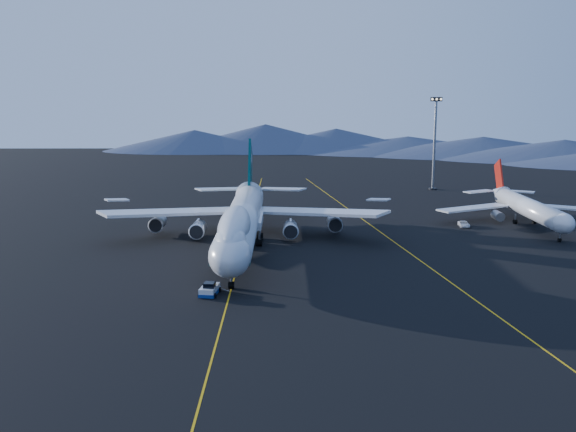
{
  "coord_description": "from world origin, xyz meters",
  "views": [
    {
      "loc": [
        8.17,
        -121.65,
        29.02
      ],
      "look_at": [
        8.93,
        2.45,
        6.0
      ],
      "focal_mm": 40.0,
      "sensor_mm": 36.0,
      "label": 1
    }
  ],
  "objects_px": {
    "pushback_tug": "(210,290)",
    "floodlight_mast": "(435,143)",
    "boeing_747": "(242,219)",
    "second_jet": "(526,207)",
    "service_van": "(464,224)"
  },
  "relations": [
    {
      "from": "boeing_747",
      "to": "second_jet",
      "type": "height_order",
      "value": "boeing_747"
    },
    {
      "from": "pushback_tug",
      "to": "floodlight_mast",
      "type": "xyz_separation_m",
      "value": [
        58.73,
        110.69,
        14.11
      ]
    },
    {
      "from": "service_van",
      "to": "floodlight_mast",
      "type": "bearing_deg",
      "value": 88.4
    },
    {
      "from": "pushback_tug",
      "to": "second_jet",
      "type": "bearing_deg",
      "value": 46.19
    },
    {
      "from": "boeing_747",
      "to": "second_jet",
      "type": "xyz_separation_m",
      "value": [
        64.31,
        24.15,
        -1.78
      ]
    },
    {
      "from": "floodlight_mast",
      "to": "boeing_747",
      "type": "bearing_deg",
      "value": -124.48
    },
    {
      "from": "second_jet",
      "to": "service_van",
      "type": "height_order",
      "value": "second_jet"
    },
    {
      "from": "boeing_747",
      "to": "second_jet",
      "type": "relative_size",
      "value": 1.55
    },
    {
      "from": "boeing_747",
      "to": "pushback_tug",
      "type": "height_order",
      "value": "boeing_747"
    },
    {
      "from": "boeing_747",
      "to": "service_van",
      "type": "xyz_separation_m",
      "value": [
        49.09,
        21.0,
        -5.17
      ]
    },
    {
      "from": "service_van",
      "to": "second_jet",
      "type": "bearing_deg",
      "value": 16.42
    },
    {
      "from": "floodlight_mast",
      "to": "service_van",
      "type": "bearing_deg",
      "value": -96.3
    },
    {
      "from": "service_van",
      "to": "pushback_tug",
      "type": "bearing_deg",
      "value": -131.17
    },
    {
      "from": "pushback_tug",
      "to": "floodlight_mast",
      "type": "height_order",
      "value": "floodlight_mast"
    },
    {
      "from": "second_jet",
      "to": "service_van",
      "type": "distance_m",
      "value": 15.91
    }
  ]
}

